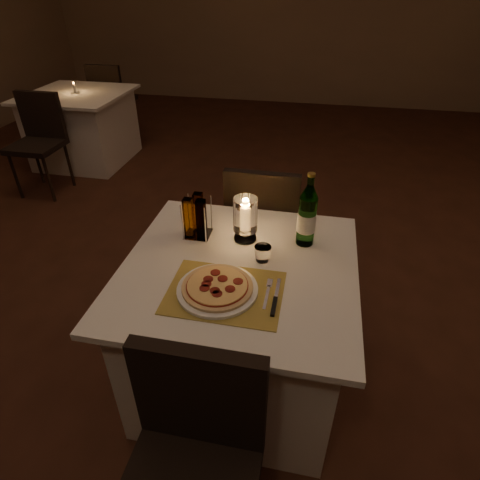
% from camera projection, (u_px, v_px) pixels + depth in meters
% --- Properties ---
extents(floor, '(8.00, 10.00, 0.02)m').
position_uv_depth(floor, '(248.00, 322.00, 2.47)').
color(floor, '#412015').
rests_on(floor, ground).
extents(main_table, '(1.00, 1.00, 0.74)m').
position_uv_depth(main_table, '(239.00, 326.00, 1.92)').
color(main_table, white).
rests_on(main_table, ground).
extents(chair_near, '(0.42, 0.42, 0.90)m').
position_uv_depth(chair_near, '(193.00, 452.00, 1.24)').
color(chair_near, black).
rests_on(chair_near, ground).
extents(chair_far, '(0.42, 0.42, 0.90)m').
position_uv_depth(chair_far, '(263.00, 220.00, 2.40)').
color(chair_far, black).
rests_on(chair_far, ground).
extents(placemat, '(0.45, 0.34, 0.00)m').
position_uv_depth(placemat, '(225.00, 292.00, 1.57)').
color(placemat, '#A38A38').
rests_on(placemat, main_table).
extents(plate, '(0.32, 0.32, 0.01)m').
position_uv_depth(plate, '(217.00, 289.00, 1.57)').
color(plate, white).
rests_on(plate, placemat).
extents(pizza, '(0.28, 0.28, 0.02)m').
position_uv_depth(pizza, '(217.00, 286.00, 1.56)').
color(pizza, '#D8B77F').
rests_on(pizza, plate).
extents(fork, '(0.02, 0.18, 0.00)m').
position_uv_depth(fork, '(268.00, 291.00, 1.57)').
color(fork, silver).
rests_on(fork, placemat).
extents(knife, '(0.02, 0.22, 0.01)m').
position_uv_depth(knife, '(275.00, 302.00, 1.51)').
color(knife, black).
rests_on(knife, placemat).
extents(tumbler, '(0.07, 0.07, 0.07)m').
position_uv_depth(tumbler, '(263.00, 254.00, 1.73)').
color(tumbler, white).
rests_on(tumbler, main_table).
extents(water_bottle, '(0.08, 0.08, 0.35)m').
position_uv_depth(water_bottle, '(307.00, 216.00, 1.78)').
color(water_bottle, '#64A257').
rests_on(water_bottle, main_table).
extents(hurricane_candle, '(0.11, 0.11, 0.21)m').
position_uv_depth(hurricane_candle, '(245.00, 216.00, 1.82)').
color(hurricane_candle, white).
rests_on(hurricane_candle, main_table).
extents(cruet_caddy, '(0.12, 0.12, 0.21)m').
position_uv_depth(cruet_caddy, '(196.00, 218.00, 1.86)').
color(cruet_caddy, white).
rests_on(cruet_caddy, main_table).
extents(neighbor_table_left, '(1.00, 1.00, 0.74)m').
position_uv_depth(neighbor_table_left, '(83.00, 128.00, 4.36)').
color(neighbor_table_left, white).
rests_on(neighbor_table_left, ground).
extents(neighbor_chair_la, '(0.42, 0.42, 0.90)m').
position_uv_depth(neighbor_chair_la, '(39.00, 134.00, 3.68)').
color(neighbor_chair_la, black).
rests_on(neighbor_chair_la, ground).
extents(neighbor_chair_lb, '(0.42, 0.42, 0.90)m').
position_uv_depth(neighbor_chair_lb, '(111.00, 94.00, 4.84)').
color(neighbor_chair_lb, black).
rests_on(neighbor_chair_lb, ground).
extents(neighbor_candle_left, '(0.03, 0.03, 0.11)m').
position_uv_depth(neighbor_candle_left, '(75.00, 88.00, 4.12)').
color(neighbor_candle_left, white).
rests_on(neighbor_candle_left, neighbor_table_left).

